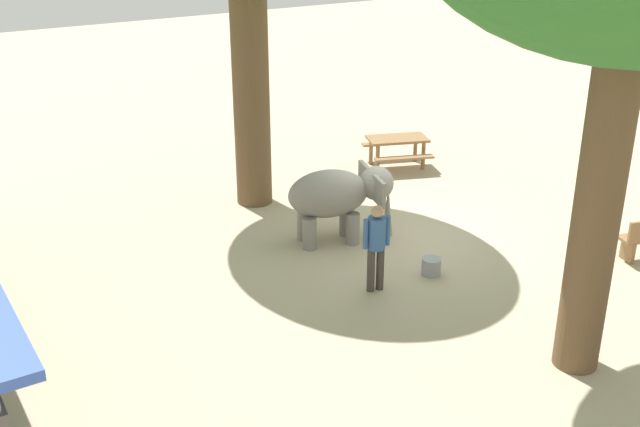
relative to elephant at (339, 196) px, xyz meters
The scene contains 5 objects.
ground_plane 1.51m from the elephant, 116.29° to the right, with size 60.00×60.00×0.00m, color #BAA88C.
elephant is the anchor object (origin of this frame).
person_handler 2.19m from the elephant, 163.69° to the left, with size 0.32×0.50×1.62m.
picnic_table_near 4.80m from the elephant, 51.45° to the right, with size 1.91×1.92×0.78m.
feed_bucket 2.39m from the elephant, 164.11° to the right, with size 0.36×0.36×0.32m, color gray.
Camera 1 is at (-11.37, 8.94, 6.60)m, focal length 43.30 mm.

